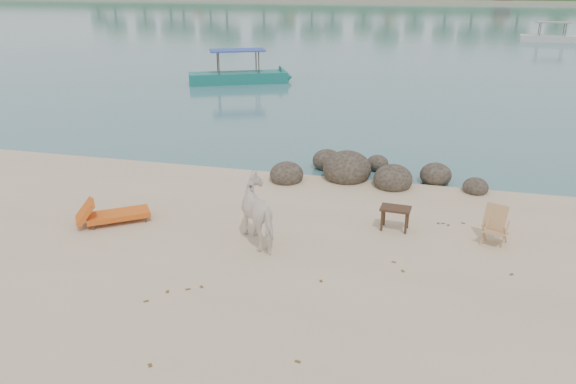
% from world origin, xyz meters
% --- Properties ---
extents(water, '(400.00, 400.00, 0.00)m').
position_xyz_m(water, '(0.00, 90.00, 0.00)').
color(water, '#37636E').
rests_on(water, ground).
extents(boulders, '(6.26, 2.83, 1.09)m').
position_xyz_m(boulders, '(0.75, 6.10, 0.20)').
color(boulders, '#2D241E').
rests_on(boulders, ground).
extents(cow, '(1.74, 1.83, 1.47)m').
position_xyz_m(cow, '(-0.90, 1.27, 0.74)').
color(cow, white).
rests_on(cow, ground).
extents(side_table, '(0.74, 0.51, 0.57)m').
position_xyz_m(side_table, '(1.98, 2.64, 0.28)').
color(side_table, black).
rests_on(side_table, ground).
extents(lounge_chair, '(1.91, 1.64, 0.56)m').
position_xyz_m(lounge_chair, '(-4.67, 1.41, 0.28)').
color(lounge_chair, '#BF5216').
rests_on(lounge_chair, ground).
extents(deck_chair, '(0.74, 0.76, 0.85)m').
position_xyz_m(deck_chair, '(4.22, 2.41, 0.43)').
color(deck_chair, tan).
rests_on(deck_chair, ground).
extents(boat_near, '(6.27, 3.91, 3.05)m').
position_xyz_m(boat_near, '(-8.20, 20.81, 1.52)').
color(boat_near, '#166760').
rests_on(boat_near, water).
extents(boat_mid, '(6.07, 1.59, 2.93)m').
position_xyz_m(boat_mid, '(13.01, 48.28, 1.47)').
color(boat_mid, '#BABAB6').
rests_on(boat_mid, water).
extents(dead_leaves, '(6.90, 6.97, 0.00)m').
position_xyz_m(dead_leaves, '(1.12, 0.50, 0.00)').
color(dead_leaves, brown).
rests_on(dead_leaves, ground).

